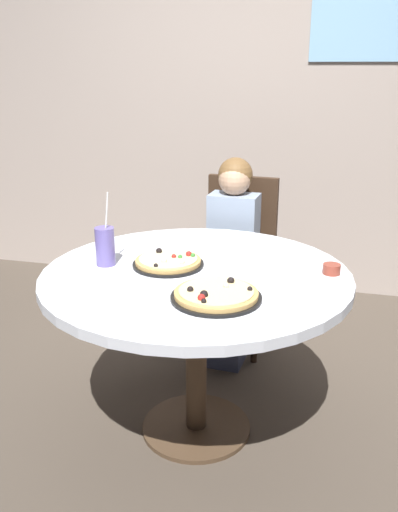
# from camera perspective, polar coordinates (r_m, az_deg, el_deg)

# --- Properties ---
(ground_plane) EXTENTS (8.00, 8.00, 0.00)m
(ground_plane) POSITION_cam_1_polar(r_m,az_deg,el_deg) (2.57, -0.29, -17.50)
(ground_plane) COLOR #4C4238
(wall_with_window) EXTENTS (5.20, 0.14, 2.90)m
(wall_with_window) POSITION_cam_1_polar(r_m,az_deg,el_deg) (3.88, 6.93, 17.85)
(wall_with_window) COLOR #A8998E
(wall_with_window) RESTS_ON ground_plane
(dining_table) EXTENTS (1.25, 1.25, 0.75)m
(dining_table) POSITION_cam_1_polar(r_m,az_deg,el_deg) (2.24, -0.32, -3.90)
(dining_table) COLOR silver
(dining_table) RESTS_ON ground_plane
(chair_wooden) EXTENTS (0.43, 0.43, 0.95)m
(chair_wooden) POSITION_cam_1_polar(r_m,az_deg,el_deg) (3.12, 4.05, 0.39)
(chair_wooden) COLOR #382619
(chair_wooden) RESTS_ON ground_plane
(diner_child) EXTENTS (0.28, 0.42, 1.08)m
(diner_child) POSITION_cam_1_polar(r_m,az_deg,el_deg) (2.97, 3.17, -1.54)
(diner_child) COLOR #3F4766
(diner_child) RESTS_ON ground_plane
(pizza_veggie) EXTENTS (0.30, 0.30, 0.05)m
(pizza_veggie) POSITION_cam_1_polar(r_m,az_deg,el_deg) (2.27, -3.21, -0.62)
(pizza_veggie) COLOR black
(pizza_veggie) RESTS_ON dining_table
(pizza_cheese) EXTENTS (0.33, 0.33, 0.05)m
(pizza_cheese) POSITION_cam_1_polar(r_m,az_deg,el_deg) (1.94, 1.79, -4.06)
(pizza_cheese) COLOR black
(pizza_cheese) RESTS_ON dining_table
(soda_cup) EXTENTS (0.08, 0.08, 0.31)m
(soda_cup) POSITION_cam_1_polar(r_m,az_deg,el_deg) (2.29, -9.75, 1.02)
(soda_cup) COLOR #6659A5
(soda_cup) RESTS_ON dining_table
(sauce_bowl) EXTENTS (0.07, 0.07, 0.04)m
(sauce_bowl) POSITION_cam_1_polar(r_m,az_deg,el_deg) (2.24, 13.64, -1.32)
(sauce_bowl) COLOR brown
(sauce_bowl) RESTS_ON dining_table
(plate_small) EXTENTS (0.18, 0.18, 0.01)m
(plate_small) POSITION_cam_1_polar(r_m,az_deg,el_deg) (2.47, 1.80, 0.86)
(plate_small) COLOR white
(plate_small) RESTS_ON dining_table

